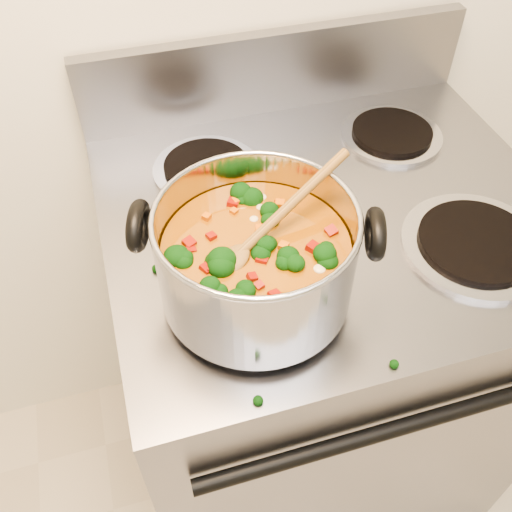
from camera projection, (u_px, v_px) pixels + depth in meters
The scene contains 4 objects.
electric_range at pixel (312, 353), 1.30m from camera, with size 0.77×0.69×1.08m.
stockpot at pixel (256, 259), 0.77m from camera, with size 0.33×0.27×0.16m.
wooden_spoon at pixel (261, 233), 0.74m from camera, with size 0.23×0.13×0.09m.
cooktop_crumbs at pixel (315, 278), 0.85m from camera, with size 0.41×0.26×0.01m.
Camera 1 is at (-0.35, 0.51, 1.57)m, focal length 40.00 mm.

